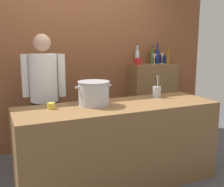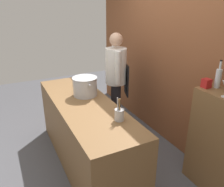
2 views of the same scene
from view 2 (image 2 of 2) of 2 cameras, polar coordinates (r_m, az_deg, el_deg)
ground_plane at (r=3.43m, az=-6.15°, el=-16.15°), size 8.00×8.00×0.00m
brick_back_panel at (r=3.48m, az=15.28°, el=11.12°), size 4.40×0.10×3.00m
prep_counter at (r=3.17m, az=-6.48°, el=-9.75°), size 2.19×0.70×0.90m
bar_cabinet at (r=2.91m, az=25.75°, el=-11.73°), size 0.76×0.32×1.21m
chef at (r=3.79m, az=1.04°, el=4.37°), size 0.50×0.40×1.66m
stockpot_large at (r=3.16m, az=-6.71°, el=1.77°), size 0.40×0.34×0.26m
utensil_crock at (r=2.50m, az=1.82°, el=-5.18°), size 0.10×0.10×0.27m
butter_jar at (r=3.60m, az=-8.97°, el=2.60°), size 0.07×0.07×0.06m
wine_bottle_clear at (r=2.80m, az=24.82°, el=3.55°), size 0.06×0.06×0.31m
spice_tin_red at (r=2.77m, az=22.34°, el=2.35°), size 0.09×0.09×0.10m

